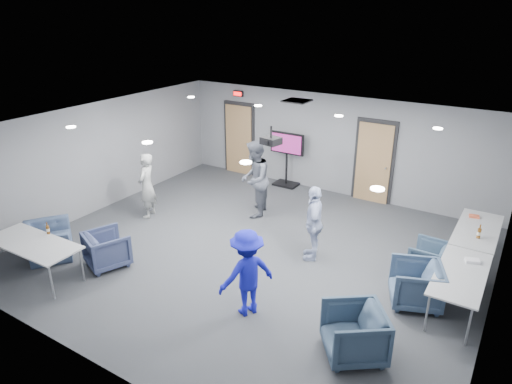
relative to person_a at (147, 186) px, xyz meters
The scene contains 29 objects.
floor 3.23m from the person_a, ahead, with size 9.00×9.00×0.00m, color #33353A.
ceiling 3.66m from the person_a, ahead, with size 9.00×9.00×0.00m, color silver.
wall_back 5.01m from the person_a, 51.14° to the left, with size 9.00×0.02×2.70m, color slate.
wall_front 5.20m from the person_a, 52.83° to the right, with size 9.00×0.02×2.70m, color slate.
wall_left 1.48m from the person_a, behind, with size 0.02×8.00×2.70m, color slate.
wall_right 7.65m from the person_a, ahead, with size 0.02×8.00×2.70m, color slate.
door_left 3.84m from the person_a, 88.13° to the left, with size 1.06×0.17×2.24m.
door_right 5.79m from the person_a, 41.55° to the left, with size 1.06×0.17×2.24m.
exit_sign 4.15m from the person_a, 88.12° to the left, with size 0.32×0.08×0.16m.
hvac_diffuser 4.20m from the person_a, 45.58° to the left, with size 0.60×0.60×0.03m, color black.
downlights 3.65m from the person_a, ahead, with size 6.18×3.78×0.02m.
person_a is the anchor object (origin of this frame).
person_b 2.61m from the person_a, 33.58° to the left, with size 0.92×0.72×1.90m, color #575B68.
person_c 4.30m from the person_a, ahead, with size 0.93×0.39×1.58m, color #A4B1D3.
person_d 4.55m from the person_a, 24.96° to the right, with size 0.99×0.57×1.54m, color #1B1EB1.
chair_right_a 6.56m from the person_a, ahead, with size 0.71×0.73×0.66m, color #374B5F.
chair_right_b 6.49m from the person_a, ahead, with size 0.82×0.85×0.77m, color #3D5069.
chair_right_c 6.35m from the person_a, 18.07° to the right, with size 0.84×0.87×0.79m, color #35475C.
chair_front_a 2.36m from the person_a, 66.13° to the right, with size 0.77×0.79×0.72m, color #373F5F.
chair_front_b 2.60m from the person_a, 99.05° to the right, with size 1.03×0.90×0.67m, color #3B4B66.
table_right_a 7.37m from the person_a, 14.91° to the left, with size 0.78×1.88×0.73m.
table_right_b 7.13m from the person_a, ahead, with size 0.77×1.86×0.73m.
table_front_left 3.13m from the person_a, 87.97° to the right, with size 1.97×0.85×0.73m.
bottle_front 2.74m from the person_a, 88.81° to the right, with size 0.06×0.06×0.24m.
bottle_right 7.34m from the person_a, 11.69° to the left, with size 0.07×0.07×0.28m.
snack_box 7.40m from the person_a, 19.27° to the left, with size 0.20×0.13×0.04m, color #D05434.
wrapper 7.24m from the person_a, ahead, with size 0.23×0.15×0.05m, color silver.
tv_stand 4.09m from the person_a, 62.56° to the left, with size 1.02×0.48×1.56m.
projector 3.73m from the person_a, ahead, with size 0.40×0.37×0.36m.
Camera 1 is at (4.52, -7.19, 4.85)m, focal length 32.00 mm.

